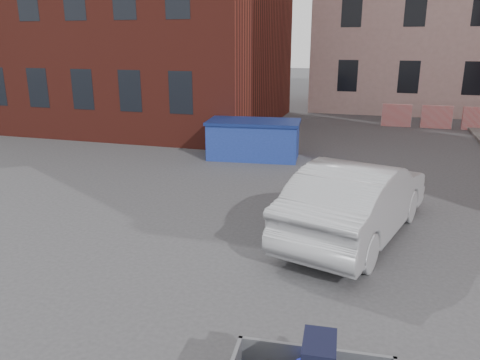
% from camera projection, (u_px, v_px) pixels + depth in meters
% --- Properties ---
extents(ground, '(120.00, 120.00, 0.00)m').
position_uv_depth(ground, '(262.00, 262.00, 8.29)').
color(ground, '#38383A').
rests_on(ground, ground).
extents(far_building, '(6.00, 6.00, 8.00)m').
position_uv_depth(far_building, '(64.00, 37.00, 32.84)').
color(far_building, maroon).
rests_on(far_building, ground).
extents(barriers, '(4.70, 0.18, 1.00)m').
position_uv_depth(barriers, '(437.00, 117.00, 20.74)').
color(barriers, red).
rests_on(barriers, ground).
extents(dumpster, '(3.16, 1.88, 1.26)m').
position_uv_depth(dumpster, '(254.00, 139.00, 15.45)').
color(dumpster, '#1F3796').
rests_on(dumpster, ground).
extents(silver_car, '(2.85, 4.94, 1.54)m').
position_uv_depth(silver_car, '(357.00, 199.00, 9.22)').
color(silver_car, '#989A9F').
rests_on(silver_car, ground).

